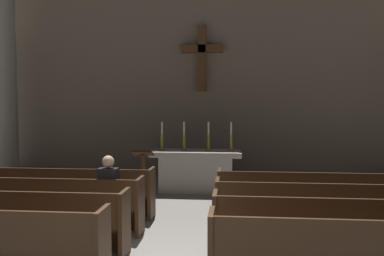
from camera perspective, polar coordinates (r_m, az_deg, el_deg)
pew_left_row_2 at (r=6.80m, az=-24.74°, el=-11.39°), size 3.74×0.50×0.95m
pew_left_row_3 at (r=7.65m, az=-20.93°, el=-9.65°), size 3.74×0.50×0.95m
pew_left_row_4 at (r=8.53m, az=-17.93°, el=-8.23°), size 3.74×0.50×0.95m
pew_right_row_2 at (r=6.13m, az=21.03°, el=-12.94°), size 3.74×0.50×0.95m
pew_right_row_3 at (r=7.06m, az=18.84°, el=-10.70°), size 3.74×0.50×0.95m
pew_right_row_4 at (r=8.01m, az=17.18°, el=-8.98°), size 3.74×0.50×0.95m
column_left_third at (r=12.67m, az=-24.51°, el=5.87°), size 1.13×1.13×5.72m
altar at (r=10.28m, az=0.58°, el=-5.74°), size 2.20×0.90×1.01m
candlestick_outer_left at (r=10.29m, az=-4.14°, el=-1.79°), size 0.16×0.16×0.70m
candlestick_inner_left at (r=10.22m, az=-1.09°, el=-1.82°), size 0.16×0.16×0.70m
candlestick_inner_right at (r=10.16m, az=2.27°, el=-1.85°), size 0.16×0.16×0.70m
candlestick_outer_right at (r=10.15m, az=5.37°, el=-1.87°), size 0.16×0.16×0.70m
apse_with_cross at (r=12.28m, az=1.45°, el=7.91°), size 12.08×0.47×6.25m
lectern at (r=9.26m, az=-6.72°, el=-6.70°), size 0.44×0.36×1.15m
lone_worshipper at (r=7.16m, az=-11.17°, el=-8.62°), size 0.32×0.43×1.32m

